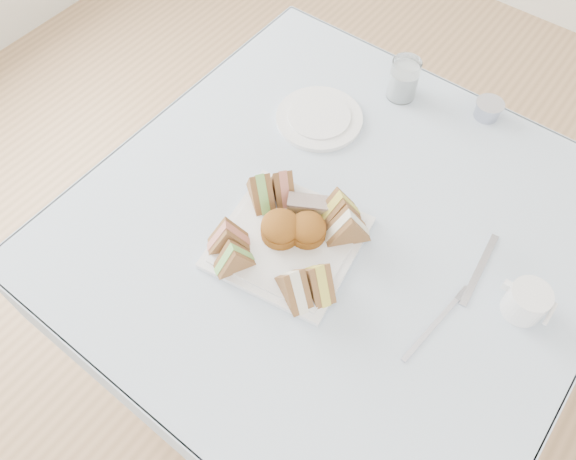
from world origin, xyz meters
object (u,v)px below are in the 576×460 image
Objects in this scene: table at (328,303)px; creamer_jug at (526,302)px; serving_plate at (288,242)px; water_glass at (404,79)px.

table is 12.00× the size of creamer_jug.
water_glass is (-0.04, 0.50, 0.04)m from serving_plate.
table is at bearing -172.48° from creamer_jug.
serving_plate reaches higher than table.
serving_plate is at bearing -160.86° from creamer_jug.
serving_plate is 0.46m from creamer_jug.
table is 0.40m from serving_plate.
table is 3.39× the size of serving_plate.
creamer_jug is (0.47, -0.35, -0.02)m from water_glass.
water_glass is at bearing 85.21° from serving_plate.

